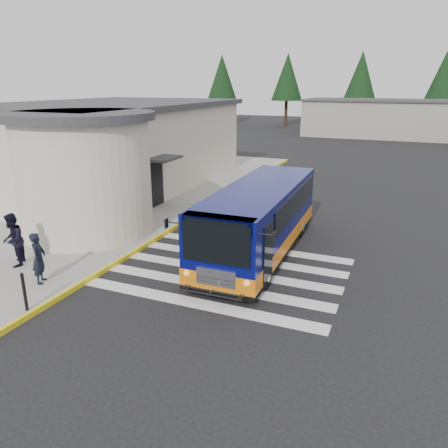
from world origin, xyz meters
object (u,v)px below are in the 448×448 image
at_px(pedestrian_a, 39,258).
at_px(transit_bus, 259,222).
at_px(pedestrian_b, 13,240).
at_px(bollard, 24,292).

bearing_deg(pedestrian_a, transit_bus, -72.84).
distance_m(pedestrian_b, bollard, 3.51).
bearing_deg(bollard, pedestrian_b, 141.33).
bearing_deg(pedestrian_b, pedestrian_a, 35.08).
height_order(pedestrian_a, bollard, pedestrian_a).
bearing_deg(pedestrian_b, transit_bus, 88.76).
height_order(transit_bus, bollard, transit_bus).
distance_m(transit_bus, bollard, 8.03).
xyz_separation_m(pedestrian_b, bollard, (2.72, -2.18, -0.36)).
distance_m(pedestrian_a, pedestrian_b, 1.90).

